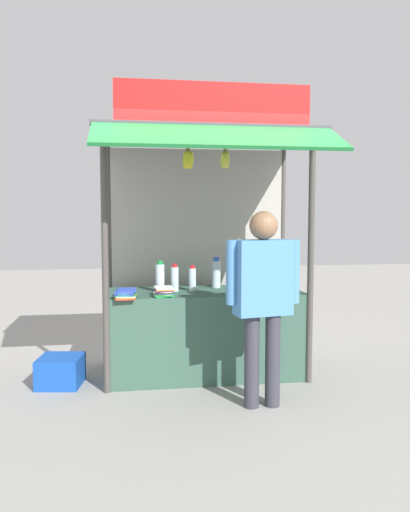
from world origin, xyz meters
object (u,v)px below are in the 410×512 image
water_bottle_center (175,278)px  banana_bunch_inner_right (225,160)px  water_bottle_front_right (216,273)px  water_bottle_right (275,274)px  water_bottle_back_left (192,279)px  water_bottle_far_left (160,277)px  plastic_crate (61,371)px  banana_bunch_rightmost (188,160)px  magazine_stack_rear_center (284,287)px  vendor_person (263,290)px  water_bottle_mid_left (263,276)px  magazine_stack_far_right (126,294)px  magazine_stack_left (249,289)px  magazine_stack_front_left (164,291)px

water_bottle_center → banana_bunch_inner_right: 1.29m
water_bottle_front_right → water_bottle_center: bearing=-157.6°
water_bottle_right → water_bottle_back_left: bearing=-174.9°
water_bottle_far_left → plastic_crate: water_bottle_far_left is taller
banana_bunch_rightmost → banana_bunch_inner_right: (0.33, -0.00, 0.00)m
magazine_stack_rear_center → vendor_person: (-0.42, -0.75, 0.09)m
banana_bunch_inner_right → water_bottle_right: bearing=42.6°
water_bottle_back_left → magazine_stack_rear_center: water_bottle_back_left is taller
banana_bunch_inner_right → vendor_person: bearing=-60.4°
water_bottle_mid_left → water_bottle_center: 0.90m
water_bottle_far_left → water_bottle_front_right: bearing=19.6°
banana_bunch_inner_right → vendor_person: 1.21m
magazine_stack_rear_center → magazine_stack_far_right: bearing=-174.6°
water_bottle_front_right → banana_bunch_inner_right: bearing=-93.3°
water_bottle_far_left → magazine_stack_left: (0.85, -0.20, -0.11)m
water_bottle_right → magazine_stack_front_left: size_ratio=1.06×
water_bottle_mid_left → vendor_person: (-0.25, -0.95, 0.00)m
magazine_stack_rear_center → banana_bunch_inner_right: bearing=-153.7°
banana_bunch_inner_right → water_bottle_far_left: bearing=139.0°
water_bottle_back_left → vendor_person: (0.47, -0.93, 0.02)m
water_bottle_far_left → banana_bunch_rightmost: size_ratio=1.19×
water_bottle_far_left → banana_bunch_inner_right: banana_bunch_inner_right is taller
water_bottle_far_left → magazine_stack_front_left: water_bottle_far_left is taller
water_bottle_back_left → magazine_stack_rear_center: 0.91m
water_bottle_center → banana_bunch_inner_right: banana_bunch_inner_right is taller
water_bottle_right → magazine_stack_front_left: (-1.17, -0.33, -0.10)m
vendor_person → water_bottle_front_right: bearing=90.2°
water_bottle_center → magazine_stack_front_left: bearing=-116.1°
water_bottle_mid_left → magazine_stack_front_left: 1.07m
magazine_stack_front_left → banana_bunch_inner_right: bearing=-25.0°
water_bottle_back_left → water_bottle_front_right: size_ratio=0.81×
magazine_stack_left → banana_bunch_inner_right: banana_bunch_inner_right is taller
water_bottle_mid_left → magazine_stack_far_right: (-1.38, -0.35, -0.10)m
water_bottle_right → plastic_crate: water_bottle_right is taller
magazine_stack_rear_center → vendor_person: vendor_person is taller
magazine_stack_front_left → banana_bunch_inner_right: (0.54, -0.25, 1.20)m
water_bottle_far_left → magazine_stack_rear_center: 1.23m
vendor_person → plastic_crate: 2.10m
water_bottle_center → magazine_stack_left: water_bottle_center is taller
water_bottle_front_right → magazine_stack_far_right: 1.07m
water_bottle_back_left → magazine_stack_left: water_bottle_back_left is taller
water_bottle_far_left → magazine_stack_left: water_bottle_far_left is taller
water_bottle_center → magazine_stack_rear_center: 1.09m
water_bottle_mid_left → magazine_stack_front_left: size_ratio=1.02×
water_bottle_right → plastic_crate: size_ratio=0.77×
water_bottle_right → water_bottle_mid_left: bearing=-157.4°
banana_bunch_rightmost → water_bottle_front_right: bearing=61.8°
water_bottle_far_left → banana_bunch_rightmost: bearing=-65.0°
vendor_person → water_bottle_center: bearing=114.9°
vendor_person → water_bottle_back_left: bearing=107.1°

